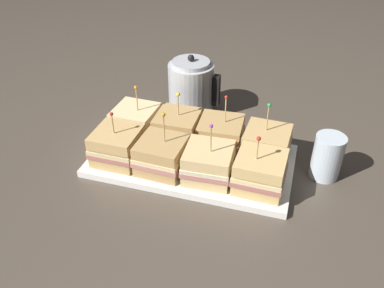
{
  "coord_description": "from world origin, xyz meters",
  "views": [
    {
      "loc": [
        0.25,
        -0.83,
        0.67
      ],
      "look_at": [
        0.0,
        0.0,
        0.06
      ],
      "focal_mm": 38.0,
      "sensor_mm": 36.0,
      "label": 1
    }
  ],
  "objects": [
    {
      "name": "sandwich_back_center_left",
      "position": [
        -0.06,
        0.06,
        0.06
      ],
      "size": [
        0.12,
        0.12,
        0.16
      ],
      "color": "tan",
      "rests_on": "serving_platter"
    },
    {
      "name": "sandwich_back_far_right",
      "position": [
        0.19,
        0.06,
        0.06
      ],
      "size": [
        0.13,
        0.13,
        0.16
      ],
      "color": "tan",
      "rests_on": "serving_platter"
    },
    {
      "name": "sandwich_back_far_left",
      "position": [
        -0.18,
        0.06,
        0.06
      ],
      "size": [
        0.13,
        0.13,
        0.16
      ],
      "color": "beige",
      "rests_on": "serving_platter"
    },
    {
      "name": "ground_plane",
      "position": [
        0.0,
        0.0,
        0.0
      ],
      "size": [
        6.0,
        6.0,
        0.0
      ],
      "primitive_type": "plane",
      "color": "#4C4238"
    },
    {
      "name": "drinking_glass",
      "position": [
        0.34,
        0.05,
        0.06
      ],
      "size": [
        0.08,
        0.08,
        0.12
      ],
      "color": "silver",
      "rests_on": "ground_plane"
    },
    {
      "name": "sandwich_front_far_left",
      "position": [
        -0.18,
        -0.06,
        0.06
      ],
      "size": [
        0.12,
        0.12,
        0.15
      ],
      "color": "tan",
      "rests_on": "serving_platter"
    },
    {
      "name": "sandwich_front_center_right",
      "position": [
        0.06,
        -0.06,
        0.06
      ],
      "size": [
        0.13,
        0.13,
        0.16
      ],
      "color": "#DBB77A",
      "rests_on": "serving_platter"
    },
    {
      "name": "serving_platter",
      "position": [
        0.0,
        0.0,
        0.01
      ],
      "size": [
        0.53,
        0.28,
        0.02
      ],
      "color": "white",
      "rests_on": "ground_plane"
    },
    {
      "name": "sandwich_front_far_right",
      "position": [
        0.19,
        -0.06,
        0.06
      ],
      "size": [
        0.12,
        0.12,
        0.15
      ],
      "color": "tan",
      "rests_on": "serving_platter"
    },
    {
      "name": "sandwich_front_center_left",
      "position": [
        -0.06,
        -0.06,
        0.06
      ],
      "size": [
        0.12,
        0.12,
        0.17
      ],
      "color": "tan",
      "rests_on": "serving_platter"
    },
    {
      "name": "kettle_steel",
      "position": [
        -0.08,
        0.26,
        0.09
      ],
      "size": [
        0.16,
        0.14,
        0.2
      ],
      "color": "#B7BABF",
      "rests_on": "ground_plane"
    },
    {
      "name": "sandwich_back_center_right",
      "position": [
        0.06,
        0.06,
        0.06
      ],
      "size": [
        0.13,
        0.13,
        0.17
      ],
      "color": "tan",
      "rests_on": "serving_platter"
    }
  ]
}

